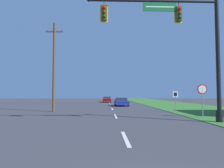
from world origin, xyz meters
The scene contains 8 objects.
grass_verge_right centered at (10.50, 30.00, 0.02)m, with size 10.00×110.00×0.04m.
road_center_line centered at (0.00, 22.00, 0.01)m, with size 0.16×34.80×0.01m.
signal_mast centered at (4.45, 10.32, 5.23)m, with size 8.62×0.47×8.62m.
car_ahead centered at (1.58, 28.15, 0.60)m, with size 1.99×4.55×1.19m.
far_car centered at (-0.53, 41.90, 0.60)m, with size 1.82×4.42×1.19m.
stop_sign centered at (6.66, 13.05, 1.86)m, with size 0.76×0.07×2.50m.
route_sign_post centered at (6.27, 17.88, 1.53)m, with size 0.55×0.06×2.03m.
utility_pole_near centered at (-6.08, 18.28, 4.72)m, with size 1.80×0.26×9.12m.
Camera 1 is at (-0.80, -2.12, 1.79)m, focal length 32.00 mm.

